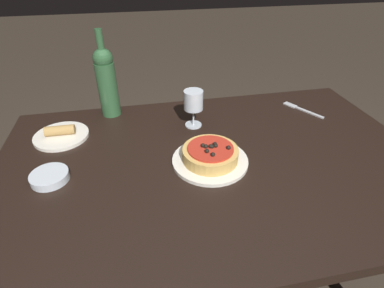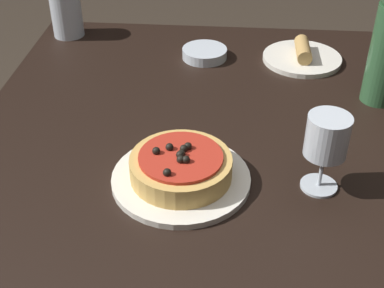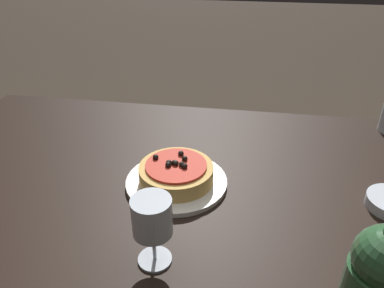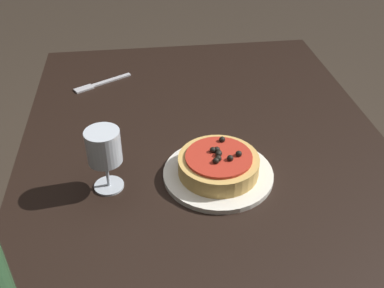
% 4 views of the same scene
% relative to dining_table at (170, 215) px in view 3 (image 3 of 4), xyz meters
% --- Properties ---
extents(dining_table, '(1.40, 0.90, 0.78)m').
position_rel_dining_table_xyz_m(dining_table, '(0.00, 0.00, 0.00)').
color(dining_table, black).
rests_on(dining_table, ground_plane).
extents(dinner_plate, '(0.24, 0.24, 0.01)m').
position_rel_dining_table_xyz_m(dinner_plate, '(-0.02, -0.01, 0.10)').
color(dinner_plate, white).
rests_on(dinner_plate, dining_table).
extents(pizza, '(0.18, 0.18, 0.06)m').
position_rel_dining_table_xyz_m(pizza, '(-0.02, -0.01, 0.13)').
color(pizza, tan).
rests_on(pizza, dinner_plate).
extents(wine_glass, '(0.07, 0.07, 0.14)m').
position_rel_dining_table_xyz_m(wine_glass, '(-0.02, 0.23, 0.20)').
color(wine_glass, silver).
rests_on(wine_glass, dining_table).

